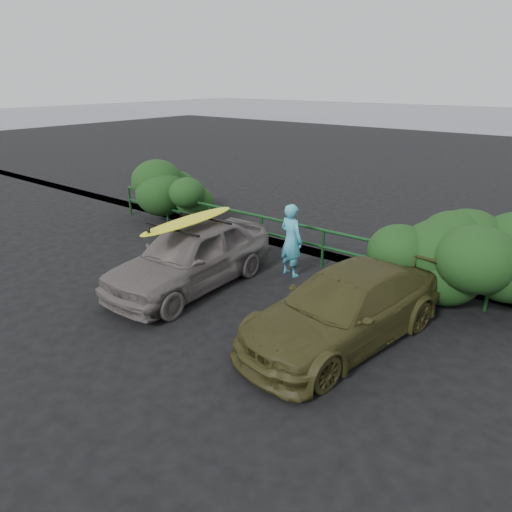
{
  "coord_description": "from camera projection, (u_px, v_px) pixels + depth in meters",
  "views": [
    {
      "loc": [
        6.48,
        -4.83,
        4.64
      ],
      "look_at": [
        0.98,
        2.21,
        1.15
      ],
      "focal_mm": 32.0,
      "sensor_mm": 36.0,
      "label": 1
    }
  ],
  "objects": [
    {
      "name": "olive_vehicle",
      "position": [
        344.0,
        307.0,
        8.46
      ],
      "size": [
        2.7,
        4.89,
        1.34
      ],
      "primitive_type": "imported",
      "rotation": [
        0.0,
        0.0,
        -0.19
      ],
      "color": "#3E3C1B",
      "rests_on": "ground"
    },
    {
      "name": "surfboard",
      "position": [
        189.0,
        221.0,
        10.34
      ],
      "size": [
        0.68,
        2.86,
        0.08
      ],
      "primitive_type": "ellipsoid",
      "rotation": [
        0.0,
        0.0,
        0.03
      ],
      "color": "yellow",
      "rests_on": "roof_rack"
    },
    {
      "name": "man",
      "position": [
        291.0,
        240.0,
        11.2
      ],
      "size": [
        0.74,
        0.56,
        1.84
      ],
      "primitive_type": "imported",
      "rotation": [
        0.0,
        0.0,
        2.95
      ],
      "color": "#46B5D2",
      "rests_on": "ground"
    },
    {
      "name": "shrub_right",
      "position": [
        498.0,
        263.0,
        9.77
      ],
      "size": [
        3.2,
        2.4,
        1.9
      ],
      "primitive_type": null,
      "color": "#1B4017",
      "rests_on": "ground"
    },
    {
      "name": "ground",
      "position": [
        148.0,
        331.0,
        8.95
      ],
      "size": [
        80.0,
        80.0,
        0.0
      ],
      "primitive_type": "plane",
      "color": "black"
    },
    {
      "name": "shrub_left",
      "position": [
        179.0,
        191.0,
        15.26
      ],
      "size": [
        3.2,
        2.4,
        2.25
      ],
      "primitive_type": null,
      "color": "#1B4017",
      "rests_on": "ground"
    },
    {
      "name": "roof_rack",
      "position": [
        189.0,
        223.0,
        10.36
      ],
      "size": [
        1.64,
        1.18,
        0.05
      ],
      "primitive_type": null,
      "rotation": [
        0.0,
        0.0,
        0.03
      ],
      "color": "black",
      "rests_on": "sedan"
    },
    {
      "name": "guardrail",
      "position": [
        291.0,
        240.0,
        12.43
      ],
      "size": [
        14.0,
        0.08,
        1.04
      ],
      "primitive_type": null,
      "color": "#123F19",
      "rests_on": "ground"
    },
    {
      "name": "sedan",
      "position": [
        191.0,
        256.0,
        10.65
      ],
      "size": [
        1.95,
        4.55,
        1.53
      ],
      "primitive_type": "imported",
      "rotation": [
        0.0,
        0.0,
        0.03
      ],
      "color": "#675D5C",
      "rests_on": "ground"
    }
  ]
}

